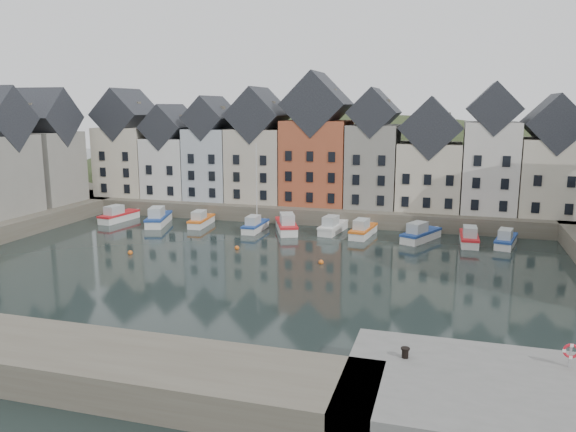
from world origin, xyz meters
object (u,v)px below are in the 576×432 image
at_px(boat_a, 118,216).
at_px(boat_d, 255,225).
at_px(mooring_bollard, 405,352).
at_px(life_ring_post, 571,352).

xyz_separation_m(boat_a, boat_d, (19.66, -0.52, -0.02)).
relative_size(mooring_bollard, life_ring_post, 0.43).
relative_size(boat_a, boat_d, 0.60).
relative_size(boat_a, life_ring_post, 5.07).
relative_size(boat_a, mooring_bollard, 11.76).
xyz_separation_m(boat_a, mooring_bollard, (40.75, -35.99, 1.58)).
bearing_deg(boat_a, mooring_bollard, -34.06).
xyz_separation_m(boat_d, mooring_bollard, (21.09, -35.47, 1.60)).
distance_m(boat_d, life_ring_post, 45.13).
distance_m(boat_d, mooring_bollard, 41.30).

